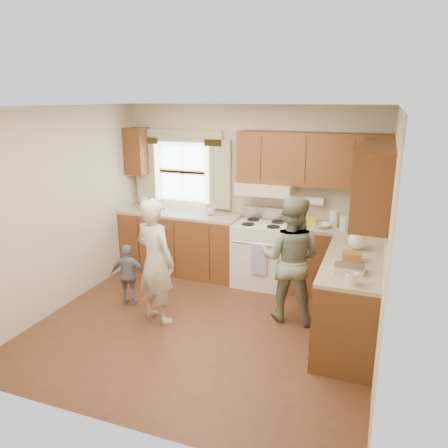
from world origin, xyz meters
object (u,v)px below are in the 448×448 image
at_px(stove, 262,252).
at_px(child, 129,275).
at_px(woman_left, 155,261).
at_px(woman_right, 290,259).

distance_m(stove, child, 1.90).
bearing_deg(woman_left, child, -5.10).
bearing_deg(woman_right, woman_left, 22.27).
relative_size(woman_left, woman_right, 0.99).
bearing_deg(woman_right, stove, -56.87).
bearing_deg(stove, woman_right, -57.06).
relative_size(woman_left, child, 1.85).
relative_size(stove, woman_right, 0.70).
distance_m(woman_left, child, 0.67).
xyz_separation_m(woman_left, woman_right, (1.46, 0.59, 0.01)).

